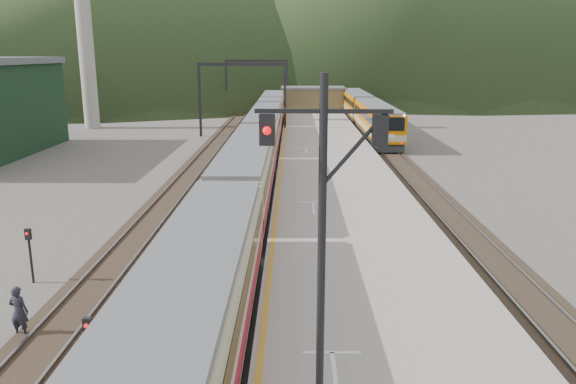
{
  "coord_description": "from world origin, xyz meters",
  "views": [
    {
      "loc": [
        2.73,
        -6.67,
        8.99
      ],
      "look_at": [
        2.46,
        21.43,
        2.0
      ],
      "focal_mm": 35.0,
      "sensor_mm": 36.0,
      "label": 1
    }
  ],
  "objects_px": {
    "second_train": "(365,113)",
    "worker": "(19,311)",
    "main_train": "(258,146)",
    "signal_mast": "(321,256)"
  },
  "relations": [
    {
      "from": "second_train",
      "to": "worker",
      "type": "bearing_deg",
      "value": -108.73
    },
    {
      "from": "main_train",
      "to": "signal_mast",
      "type": "height_order",
      "value": "signal_mast"
    },
    {
      "from": "second_train",
      "to": "worker",
      "type": "xyz_separation_m",
      "value": [
        -17.64,
        -52.02,
        -1.03
      ]
    },
    {
      "from": "signal_mast",
      "to": "worker",
      "type": "bearing_deg",
      "value": 140.77
    },
    {
      "from": "main_train",
      "to": "second_train",
      "type": "height_order",
      "value": "main_train"
    },
    {
      "from": "signal_mast",
      "to": "second_train",
      "type": "bearing_deg",
      "value": 82.08
    },
    {
      "from": "main_train",
      "to": "worker",
      "type": "distance_m",
      "value": 27.07
    },
    {
      "from": "signal_mast",
      "to": "worker",
      "type": "relative_size",
      "value": 4.42
    },
    {
      "from": "main_train",
      "to": "second_train",
      "type": "relative_size",
      "value": 2.08
    },
    {
      "from": "main_train",
      "to": "second_train",
      "type": "bearing_deg",
      "value": 65.87
    }
  ]
}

